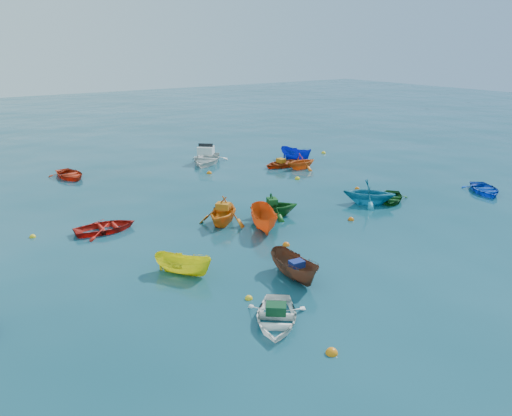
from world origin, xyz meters
TOP-DOWN VIEW (x-y plane):
  - ground at (0.00, 0.00)m, footprint 160.00×160.00m
  - dinghy_white_near at (-5.79, -4.65)m, footprint 3.52×3.65m
  - sampan_brown_mid at (-3.16, -2.38)m, footprint 1.36×3.03m
  - dinghy_blue_se at (14.50, 0.28)m, footprint 3.67×3.84m
  - dinghy_orange_w at (-2.22, 4.84)m, footprint 3.90×3.85m
  - sampan_yellow_mid at (-6.71, 0.55)m, footprint 2.31×2.69m
  - dinghy_green_e at (8.21, 2.50)m, footprint 3.44×3.31m
  - dinghy_cyan_se at (6.66, 2.86)m, footprint 3.94×3.97m
  - dinghy_red_nw at (-7.76, 7.24)m, footprint 3.21×2.39m
  - sampan_orange_n at (-0.93, 2.89)m, footprint 2.57×3.49m
  - dinghy_green_n at (0.71, 4.29)m, footprint 3.33×3.13m
  - dinghy_red_ne at (8.06, 13.21)m, footprint 3.16×2.29m
  - sampan_blue_far at (10.36, 14.34)m, footprint 1.74×3.20m
  - dinghy_red_far at (-6.39, 19.04)m, footprint 2.66×3.49m
  - dinghy_orange_far at (8.84, 11.83)m, footprint 2.58×2.25m
  - motorboat_white at (3.82, 17.58)m, footprint 5.05×5.13m
  - tarp_green_a at (-5.73, -4.58)m, footprint 0.87×0.85m
  - tarp_blue_a at (-3.17, -2.53)m, footprint 0.60×0.48m
  - tarp_orange_a at (-2.18, 4.87)m, footprint 0.87×0.90m
  - tarp_green_b at (0.61, 4.33)m, footprint 0.71×0.80m
  - tarp_orange_b at (7.96, 13.21)m, footprint 0.50×0.66m
  - buoy_or_a at (-5.43, -7.08)m, footprint 0.39×0.39m
  - buoy_ye_a at (-5.64, -2.75)m, footprint 0.30×0.30m
  - buoy_or_b at (3.76, 1.38)m, footprint 0.34×0.34m
  - buoy_or_c at (-1.31, 0.56)m, footprint 0.35×0.35m
  - buoy_ye_c at (6.70, 9.62)m, footprint 0.37×0.37m
  - buoy_or_d at (8.33, 5.44)m, footprint 0.33×0.33m
  - buoy_ye_d at (-11.01, 8.47)m, footprint 0.31×0.31m
  - buoy_or_e at (2.36, 14.51)m, footprint 0.38×0.38m
  - buoy_ye_e at (13.94, 14.99)m, footprint 0.38×0.38m

SIDE VIEW (x-z plane):
  - ground at x=0.00m, z-range 0.00..0.00m
  - dinghy_white_near at x=-5.79m, z-range -0.31..0.31m
  - sampan_brown_mid at x=-3.16m, z-range -0.57..0.57m
  - dinghy_blue_se at x=14.50m, z-range -0.32..0.32m
  - dinghy_orange_w at x=-2.22m, z-range -0.78..0.78m
  - sampan_yellow_mid at x=-6.71m, z-range -0.50..0.50m
  - dinghy_green_e at x=8.21m, z-range -0.29..0.29m
  - dinghy_cyan_se at x=6.66m, z-range -0.79..0.79m
  - dinghy_red_nw at x=-7.76m, z-range -0.32..0.32m
  - sampan_orange_n at x=-0.93m, z-range -0.63..0.63m
  - dinghy_green_n at x=0.71m, z-range -0.70..0.70m
  - dinghy_red_ne at x=8.06m, z-range -0.32..0.32m
  - sampan_blue_far at x=10.36m, z-range -0.59..0.59m
  - dinghy_red_far at x=-6.39m, z-range -0.34..0.34m
  - dinghy_orange_far at x=8.84m, z-range -0.66..0.66m
  - motorboat_white at x=3.82m, z-range -0.74..0.74m
  - buoy_or_a at x=-5.43m, z-range -0.19..0.19m
  - buoy_ye_a at x=-5.64m, z-range -0.15..0.15m
  - buoy_or_b at x=3.76m, z-range -0.17..0.17m
  - buoy_or_c at x=-1.31m, z-range -0.17..0.17m
  - buoy_ye_c at x=6.70m, z-range -0.19..0.19m
  - buoy_or_d at x=8.33m, z-range -0.16..0.16m
  - buoy_ye_d at x=-11.01m, z-range -0.16..0.16m
  - buoy_or_e at x=2.36m, z-range -0.19..0.19m
  - buoy_ye_e at x=13.94m, z-range -0.19..0.19m
  - tarp_green_a at x=-5.73m, z-range 0.31..0.65m
  - tarp_orange_b at x=7.96m, z-range 0.32..0.64m
  - tarp_blue_a at x=-3.17m, z-range 0.57..0.85m
  - tarp_green_b at x=0.61m, z-range 0.70..1.03m
  - tarp_orange_a at x=-2.18m, z-range 0.78..1.12m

